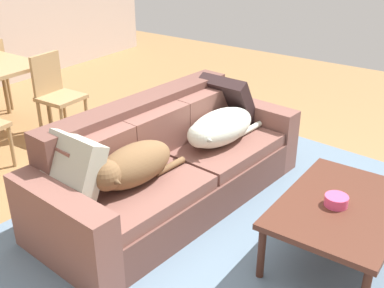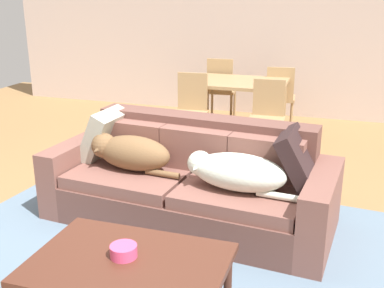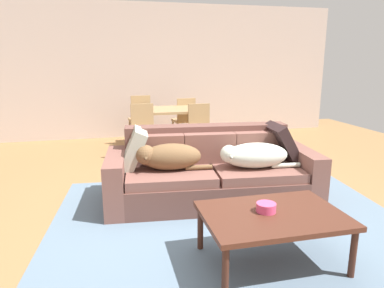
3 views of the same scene
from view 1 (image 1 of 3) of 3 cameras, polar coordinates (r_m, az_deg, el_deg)
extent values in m
plane|color=olive|center=(3.73, -1.81, -9.24)|extent=(10.00, 10.00, 0.00)
cube|color=slate|center=(3.65, 6.35, -10.11)|extent=(3.76, 3.22, 0.01)
cube|color=brown|center=(3.87, -2.18, -5.01)|extent=(2.02, 1.12, 0.31)
cube|color=brown|center=(3.48, -7.66, -5.11)|extent=(1.02, 0.99, 0.10)
cube|color=brown|center=(4.10, 2.36, 0.12)|extent=(1.02, 0.99, 0.10)
cube|color=brown|center=(3.89, -6.13, 2.64)|extent=(1.95, 0.42, 0.41)
cube|color=brown|center=(3.42, -11.16, -1.70)|extent=(0.61, 0.21, 0.34)
cube|color=brown|center=(3.77, -4.11, 1.46)|extent=(0.61, 0.21, 0.34)
cube|color=brown|center=(4.19, 1.65, 4.03)|extent=(0.61, 0.21, 0.34)
cube|color=brown|center=(3.23, -15.36, -10.17)|extent=(0.29, 0.96, 0.58)
cube|color=brown|center=(4.56, 6.91, 1.67)|extent=(0.29, 0.96, 0.58)
ellipsoid|color=brown|center=(3.35, -6.93, -2.45)|extent=(0.68, 0.37, 0.29)
sphere|color=brown|center=(3.17, -10.37, -3.74)|extent=(0.21, 0.21, 0.21)
cone|color=brown|center=(3.11, -9.22, -4.49)|extent=(0.11, 0.13, 0.10)
cylinder|color=brown|center=(3.55, -2.69, -2.71)|extent=(0.30, 0.08, 0.05)
ellipsoid|color=silver|center=(3.94, 3.52, 2.06)|extent=(0.75, 0.42, 0.28)
sphere|color=silver|center=(3.70, 0.88, 1.01)|extent=(0.19, 0.19, 0.19)
cone|color=#A0A697|center=(3.65, 1.92, 0.51)|extent=(0.10, 0.11, 0.09)
cylinder|color=silver|center=(4.19, 6.96, 1.80)|extent=(0.33, 0.08, 0.05)
cube|color=#AAAB98|center=(3.23, -14.37, -3.08)|extent=(0.35, 0.47, 0.47)
cube|color=#2F2020|center=(4.35, 4.36, 5.38)|extent=(0.36, 0.49, 0.47)
cube|color=#50291C|center=(3.30, 17.74, -7.22)|extent=(1.09, 0.75, 0.04)
cylinder|color=#442318|center=(3.13, 8.37, -12.93)|extent=(0.05, 0.05, 0.39)
cylinder|color=#442318|center=(3.89, 15.18, -5.18)|extent=(0.05, 0.05, 0.39)
cylinder|color=#EA4C7F|center=(3.24, 17.03, -6.57)|extent=(0.15, 0.15, 0.07)
cylinder|color=#8F714B|center=(5.40, -17.05, 5.31)|extent=(0.05, 0.05, 0.71)
cylinder|color=#8F714B|center=(6.01, -21.71, 6.62)|extent=(0.05, 0.05, 0.71)
cylinder|color=#977850|center=(4.70, -20.96, -0.29)|extent=(0.04, 0.04, 0.41)
cube|color=tan|center=(5.10, -15.53, 5.40)|extent=(0.41, 0.41, 0.04)
cube|color=tan|center=(5.16, -17.19, 8.13)|extent=(0.36, 0.05, 0.42)
cylinder|color=#977850|center=(4.96, -15.33, 1.95)|extent=(0.04, 0.04, 0.43)
cylinder|color=#977850|center=(5.17, -12.58, 3.24)|extent=(0.04, 0.04, 0.43)
cylinder|color=#977850|center=(5.20, -17.87, 2.74)|extent=(0.04, 0.04, 0.43)
cylinder|color=#977850|center=(5.40, -15.15, 3.95)|extent=(0.04, 0.04, 0.43)
cylinder|color=#977850|center=(6.17, -21.15, 5.67)|extent=(0.04, 0.04, 0.40)
camera|label=2|loc=(4.00, 56.62, 10.77)|focal=44.40mm
camera|label=3|loc=(2.28, 76.90, -9.06)|focal=33.09mm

